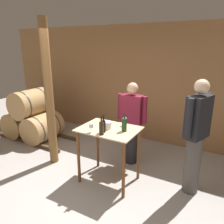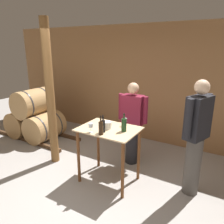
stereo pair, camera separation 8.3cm
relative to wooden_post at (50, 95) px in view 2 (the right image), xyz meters
name	(u,v)px [view 2 (the right image)]	position (x,y,z in m)	size (l,w,h in m)	color
ground_plane	(82,201)	(1.22, -0.69, -1.35)	(14.00, 14.00, 0.00)	#9E9993
back_wall	(151,85)	(1.22, 1.95, 0.00)	(8.40, 0.05, 2.70)	#996B42
barrel_rack	(34,118)	(-1.30, 0.64, -0.84)	(2.30, 0.84, 1.23)	#4C331E
tasting_table	(109,140)	(1.28, -0.02, -0.60)	(0.95, 0.70, 0.95)	#D1B284
wooden_post	(50,95)	(0.00, 0.00, 0.00)	(0.16, 0.16, 2.70)	brown
wine_bottle_far_left	(103,126)	(1.28, -0.19, -0.30)	(0.07, 0.07, 0.27)	black
wine_bottle_left	(101,128)	(1.31, -0.29, -0.29)	(0.07, 0.07, 0.29)	black
wine_bottle_center	(124,125)	(1.54, 0.00, -0.29)	(0.08, 0.08, 0.29)	#193819
wine_glass_near_left	(91,126)	(1.13, -0.30, -0.29)	(0.07, 0.07, 0.14)	silver
wine_glass_near_center	(125,120)	(1.44, 0.22, -0.30)	(0.07, 0.07, 0.13)	silver
ice_bucket	(107,125)	(1.26, -0.04, -0.34)	(0.15, 0.15, 0.12)	white
person_host	(132,122)	(1.35, 0.73, -0.51)	(0.59, 0.24, 1.59)	#232328
person_visitor_with_scarf	(196,137)	(2.55, 0.36, -0.40)	(0.34, 0.56, 1.79)	#4C4742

